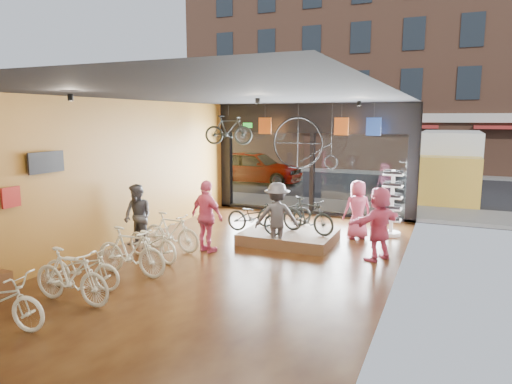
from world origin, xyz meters
The scene contains 32 objects.
ground_plane centered at (0.00, 0.00, -0.02)m, with size 7.00×12.00×0.04m, color black.
ceiling centered at (0.00, 0.00, 3.82)m, with size 7.00×12.00×0.04m, color black.
wall_left centered at (-3.52, 0.00, 1.90)m, with size 0.04×12.00×3.80m, color olive.
wall_right centered at (3.52, 0.00, 1.90)m, with size 0.04×12.00×3.80m, color beige.
storefront centered at (0.00, 6.00, 1.90)m, with size 7.00×0.26×3.80m, color black, non-canonical shape.
exit_sign centered at (-2.40, 5.88, 3.05)m, with size 0.35×0.06×0.18m, color #198C26.
street_road centered at (0.00, 15.00, -0.01)m, with size 30.00×18.00×0.02m, color black.
sidewalk_near centered at (0.00, 7.20, 0.06)m, with size 30.00×2.40×0.12m, color slate.
sidewalk_far centered at (0.00, 19.00, 0.06)m, with size 30.00×2.00×0.12m, color slate.
opposite_building centered at (0.00, 21.50, 7.00)m, with size 26.00×5.00×14.00m, color brown.
street_car centered at (-4.80, 12.00, 0.83)m, with size 1.97×4.89×1.67m, color gray.
box_truck centered at (4.34, 11.00, 1.37)m, with size 2.32×6.95×2.74m, color silver, non-canonical shape.
floor_bike_1 centered at (-1.73, -3.33, 0.51)m, with size 0.48×1.70×1.02m, color beige.
floor_bike_2 centered at (-2.08, -2.72, 0.43)m, with size 0.57×1.64×0.86m, color beige.
floor_bike_3 centered at (-1.70, -1.71, 0.52)m, with size 0.49×1.74×1.05m, color beige.
floor_bike_4 centered at (-1.93, -0.63, 0.45)m, with size 0.60×1.73×0.91m, color beige.
floor_bike_5 centered at (-1.93, 0.17, 0.49)m, with size 0.46×1.63×0.98m, color beige.
display_platform centered at (0.53, 2.07, 0.15)m, with size 2.40×1.80×0.30m, color #4B3519.
display_bike_left centered at (-0.25, 1.58, 0.74)m, with size 0.58×1.66×0.87m, color black.
display_bike_mid centered at (1.04, 2.09, 0.78)m, with size 0.45×1.58×0.95m, color black.
display_bike_right centered at (0.20, 2.63, 0.71)m, with size 0.54×1.55×0.81m, color black.
customer_1 centered at (-2.85, 0.04, 0.83)m, with size 0.81×0.63×1.66m, color #3F3F44.
customer_2 centered at (-1.06, 0.46, 0.90)m, with size 1.06×0.44×1.81m, color #CC4C72.
customer_3 centered at (0.45, 1.36, 0.86)m, with size 1.11×0.64×1.72m, color #3F3F44.
customer_4 centered at (2.13, 3.22, 0.82)m, with size 0.80×0.52×1.63m, color #CC4C72.
customer_5 centered at (2.96, 1.50, 0.87)m, with size 1.62×0.52×1.75m, color #CC4C72.
sunglasses_rack centered at (2.95, 3.95, 0.94)m, with size 0.55×0.45×1.88m, color white, non-canonical shape.
penny_farthing centered at (0.36, 4.26, 2.50)m, with size 2.00×0.06×1.60m, color black, non-canonical shape.
hung_bike centered at (-2.33, 4.20, 2.93)m, with size 0.45×1.58×0.95m, color black.
jersey_left centered at (-1.46, 5.20, 3.05)m, with size 0.45×0.03×0.55m, color #CC5919.
jersey_mid centered at (1.15, 5.20, 3.05)m, with size 0.45×0.03×0.55m, color #CC5919.
jersey_right centered at (2.15, 5.20, 3.05)m, with size 0.45×0.03×0.55m, color #1E3F99.
Camera 1 is at (4.44, -9.21, 3.33)m, focal length 32.00 mm.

